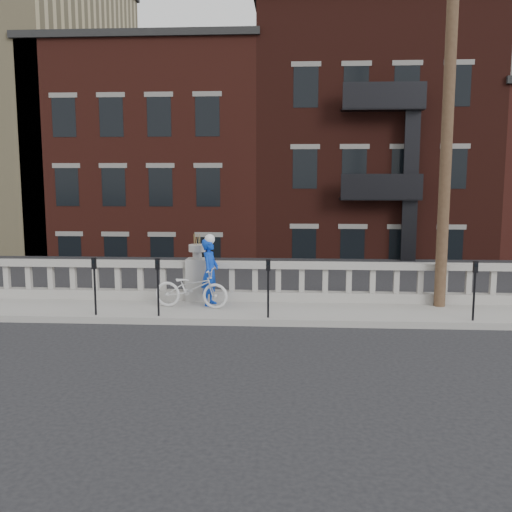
# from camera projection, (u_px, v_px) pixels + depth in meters

# --- Properties ---
(ground) EXTENTS (120.00, 120.00, 0.00)m
(ground) POSITION_uv_depth(u_px,v_px,m) (165.00, 350.00, 11.20)
(ground) COLOR black
(ground) RESTS_ON ground
(sidewalk) EXTENTS (32.00, 2.20, 0.15)m
(sidewalk) POSITION_uv_depth(u_px,v_px,m) (192.00, 311.00, 14.16)
(sidewalk) COLOR gray
(sidewalk) RESTS_ON ground
(balustrade) EXTENTS (28.00, 0.34, 1.03)m
(balustrade) POSITION_uv_depth(u_px,v_px,m) (198.00, 282.00, 15.02)
(balustrade) COLOR gray
(balustrade) RESTS_ON sidewalk
(planter_pedestal) EXTENTS (0.55, 0.55, 1.76)m
(planter_pedestal) POSITION_uv_depth(u_px,v_px,m) (197.00, 274.00, 14.99)
(planter_pedestal) COLOR gray
(planter_pedestal) RESTS_ON sidewalk
(lower_level) EXTENTS (80.00, 44.00, 20.80)m
(lower_level) POSITION_uv_depth(u_px,v_px,m) (259.00, 190.00, 33.59)
(lower_level) COLOR #605E59
(lower_level) RESTS_ON ground
(utility_pole) EXTENTS (1.60, 0.28, 10.00)m
(utility_pole) POSITION_uv_depth(u_px,v_px,m) (449.00, 99.00, 13.66)
(utility_pole) COLOR #422D1E
(utility_pole) RESTS_ON sidewalk
(parking_meter_a) EXTENTS (0.10, 0.09, 1.36)m
(parking_meter_a) POSITION_uv_depth(u_px,v_px,m) (95.00, 280.00, 13.32)
(parking_meter_a) COLOR black
(parking_meter_a) RESTS_ON sidewalk
(parking_meter_b) EXTENTS (0.10, 0.09, 1.36)m
(parking_meter_b) POSITION_uv_depth(u_px,v_px,m) (158.00, 280.00, 13.23)
(parking_meter_b) COLOR black
(parking_meter_b) RESTS_ON sidewalk
(parking_meter_c) EXTENTS (0.10, 0.09, 1.36)m
(parking_meter_c) POSITION_uv_depth(u_px,v_px,m) (268.00, 281.00, 13.07)
(parking_meter_c) COLOR black
(parking_meter_c) RESTS_ON sidewalk
(parking_meter_d) EXTENTS (0.10, 0.09, 1.36)m
(parking_meter_d) POSITION_uv_depth(u_px,v_px,m) (475.00, 284.00, 12.79)
(parking_meter_d) COLOR black
(parking_meter_d) RESTS_ON sidewalk
(bicycle) EXTENTS (1.93, 0.87, 0.98)m
(bicycle) POSITION_uv_depth(u_px,v_px,m) (191.00, 288.00, 14.14)
(bicycle) COLOR silver
(bicycle) RESTS_ON sidewalk
(cyclist) EXTENTS (0.51, 0.68, 1.70)m
(cyclist) POSITION_uv_depth(u_px,v_px,m) (210.00, 272.00, 14.37)
(cyclist) COLOR #0B36B3
(cyclist) RESTS_ON sidewalk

